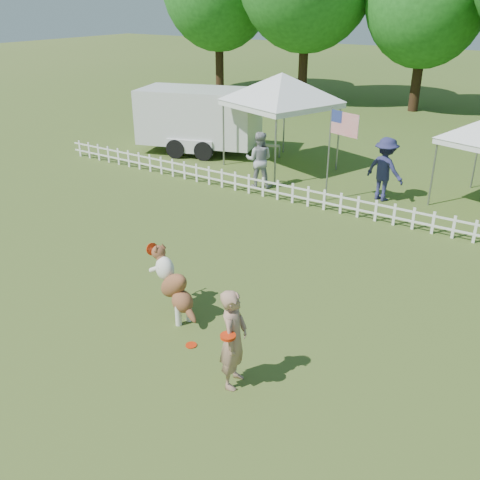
{
  "coord_description": "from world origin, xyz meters",
  "views": [
    {
      "loc": [
        5.02,
        -6.0,
        5.5
      ],
      "look_at": [
        -0.27,
        2.0,
        1.1
      ],
      "focal_mm": 40.0,
      "sensor_mm": 36.0,
      "label": 1
    }
  ],
  "objects": [
    {
      "name": "ground",
      "position": [
        0.0,
        0.0,
        0.0
      ],
      "size": [
        120.0,
        120.0,
        0.0
      ],
      "primitive_type": "plane",
      "color": "#35541A",
      "rests_on": "ground"
    },
    {
      "name": "picket_fence",
      "position": [
        0.0,
        7.0,
        0.3
      ],
      "size": [
        22.0,
        0.08,
        0.6
      ],
      "primitive_type": null,
      "color": "white",
      "rests_on": "ground"
    },
    {
      "name": "handler",
      "position": [
        1.28,
        -0.51,
        0.82
      ],
      "size": [
        0.54,
        0.68,
        1.64
      ],
      "primitive_type": "imported",
      "rotation": [
        0.0,
        0.0,
        1.84
      ],
      "color": "#A87D65",
      "rests_on": "ground"
    },
    {
      "name": "dog",
      "position": [
        -0.7,
        0.46,
        0.65
      ],
      "size": [
        1.33,
        0.78,
        1.31
      ],
      "primitive_type": null,
      "rotation": [
        0.0,
        0.0,
        -0.3
      ],
      "color": "brown",
      "rests_on": "ground"
    },
    {
      "name": "frisbee_on_turf",
      "position": [
        0.12,
        -0.11,
        0.01
      ],
      "size": [
        0.23,
        0.23,
        0.02
      ],
      "primitive_type": "cylinder",
      "rotation": [
        0.0,
        0.0,
        0.18
      ],
      "color": "red",
      "rests_on": "ground"
    },
    {
      "name": "canopy_tent_left",
      "position": [
        -3.84,
        9.91,
        1.57
      ],
      "size": [
        3.88,
        3.88,
        3.14
      ],
      "primitive_type": null,
      "rotation": [
        0.0,
        0.0,
        -0.34
      ],
      "color": "white",
      "rests_on": "ground"
    },
    {
      "name": "cargo_trailer",
      "position": [
        -7.42,
        10.03,
        1.2
      ],
      "size": [
        5.95,
        3.94,
        2.41
      ],
      "primitive_type": null,
      "rotation": [
        0.0,
        0.0,
        0.3
      ],
      "color": "white",
      "rests_on": "ground"
    },
    {
      "name": "flag_pole",
      "position": [
        -1.04,
        7.73,
        1.36
      ],
      "size": [
        1.02,
        0.43,
        2.71
      ],
      "primitive_type": null,
      "rotation": [
        0.0,
        0.0,
        -0.32
      ],
      "color": "gray",
      "rests_on": "ground"
    },
    {
      "name": "spectator_a",
      "position": [
        -3.33,
        7.71,
        0.87
      ],
      "size": [
        1.04,
        0.94,
        1.75
      ],
      "primitive_type": "imported",
      "rotation": [
        0.0,
        0.0,
        3.55
      ],
      "color": "#A1A2A7",
      "rests_on": "ground"
    },
    {
      "name": "spectator_b",
      "position": [
        0.31,
        8.71,
        0.93
      ],
      "size": [
        1.34,
        0.99,
        1.86
      ],
      "primitive_type": "imported",
      "rotation": [
        0.0,
        0.0,
        2.86
      ],
      "color": "navy",
      "rests_on": "ground"
    },
    {
      "name": "tree_center_left",
      "position": [
        -3.0,
        22.5,
        4.9
      ],
      "size": [
        6.0,
        6.0,
        9.8
      ],
      "primitive_type": null,
      "color": "#1E5F1B",
      "rests_on": "ground"
    }
  ]
}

